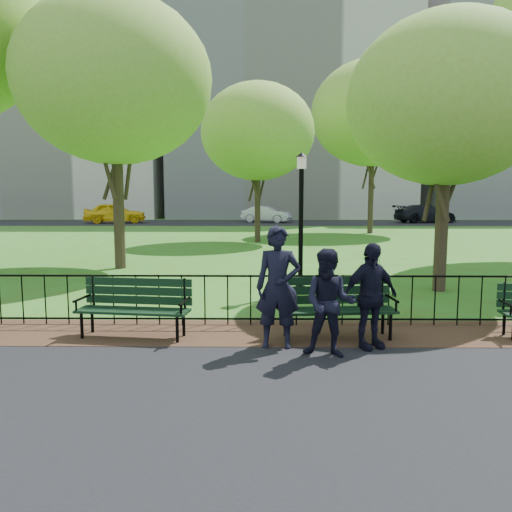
{
  "coord_description": "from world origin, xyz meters",
  "views": [
    {
      "loc": [
        -0.8,
        -6.52,
        2.27
      ],
      "look_at": [
        -0.9,
        1.5,
        1.29
      ],
      "focal_mm": 35.0,
      "sensor_mm": 36.0,
      "label": 1
    }
  ],
  "objects_px": {
    "person_mid": "(329,303)",
    "park_bench_main": "(316,299)",
    "person_left": "(278,287)",
    "person_right": "(370,296)",
    "sedan_silver": "(267,214)",
    "tree_near_w": "(114,81)",
    "tree_far_e": "(373,113)",
    "lamppost": "(301,217)",
    "taxi": "(115,213)",
    "sedan_dark": "(425,214)",
    "tree_near_e": "(447,100)",
    "tree_far_c": "(258,132)",
    "park_bench_left_a": "(135,301)"
  },
  "relations": [
    {
      "from": "person_mid",
      "to": "park_bench_main",
      "type": "bearing_deg",
      "value": 109.16
    },
    {
      "from": "person_left",
      "to": "person_right",
      "type": "xyz_separation_m",
      "value": [
        1.36,
        -0.03,
        -0.12
      ]
    },
    {
      "from": "person_mid",
      "to": "sedan_silver",
      "type": "relative_size",
      "value": 0.37
    },
    {
      "from": "person_left",
      "to": "sedan_silver",
      "type": "relative_size",
      "value": 0.44
    },
    {
      "from": "tree_near_w",
      "to": "person_right",
      "type": "distance_m",
      "value": 11.29
    },
    {
      "from": "person_left",
      "to": "sedan_silver",
      "type": "height_order",
      "value": "person_left"
    },
    {
      "from": "park_bench_main",
      "to": "person_right",
      "type": "relative_size",
      "value": 1.27
    },
    {
      "from": "tree_far_e",
      "to": "sedan_silver",
      "type": "xyz_separation_m",
      "value": [
        -6.13,
        11.73,
        -6.35
      ]
    },
    {
      "from": "tree_far_e",
      "to": "person_right",
      "type": "bearing_deg",
      "value": -102.14
    },
    {
      "from": "tree_far_e",
      "to": "person_left",
      "type": "xyz_separation_m",
      "value": [
        -6.27,
        -22.82,
        -6.13
      ]
    },
    {
      "from": "lamppost",
      "to": "tree_far_e",
      "type": "bearing_deg",
      "value": 73.16
    },
    {
      "from": "person_left",
      "to": "person_mid",
      "type": "relative_size",
      "value": 1.19
    },
    {
      "from": "person_right",
      "to": "sedan_silver",
      "type": "xyz_separation_m",
      "value": [
        -1.21,
        34.58,
        -0.11
      ]
    },
    {
      "from": "taxi",
      "to": "sedan_dark",
      "type": "xyz_separation_m",
      "value": [
        25.6,
        0.96,
        -0.09
      ]
    },
    {
      "from": "lamppost",
      "to": "taxi",
      "type": "distance_m",
      "value": 31.91
    },
    {
      "from": "person_left",
      "to": "tree_near_e",
      "type": "bearing_deg",
      "value": 51.74
    },
    {
      "from": "person_mid",
      "to": "taxi",
      "type": "xyz_separation_m",
      "value": [
        -12.98,
        33.88,
        0.07
      ]
    },
    {
      "from": "tree_far_c",
      "to": "tree_far_e",
      "type": "relative_size",
      "value": 0.75
    },
    {
      "from": "park_bench_main",
      "to": "person_left",
      "type": "relative_size",
      "value": 1.1
    },
    {
      "from": "park_bench_main",
      "to": "park_bench_left_a",
      "type": "distance_m",
      "value": 2.89
    },
    {
      "from": "tree_near_e",
      "to": "tree_far_c",
      "type": "relative_size",
      "value": 0.84
    },
    {
      "from": "person_right",
      "to": "sedan_dark",
      "type": "distance_m",
      "value": 36.46
    },
    {
      "from": "person_right",
      "to": "taxi",
      "type": "xyz_separation_m",
      "value": [
        -13.63,
        33.48,
        0.05
      ]
    },
    {
      "from": "person_left",
      "to": "person_right",
      "type": "relative_size",
      "value": 1.15
    },
    {
      "from": "park_bench_main",
      "to": "tree_near_e",
      "type": "distance_m",
      "value": 6.51
    },
    {
      "from": "lamppost",
      "to": "park_bench_left_a",
      "type": "bearing_deg",
      "value": -128.17
    },
    {
      "from": "person_mid",
      "to": "tree_far_e",
      "type": "bearing_deg",
      "value": 89.76
    },
    {
      "from": "park_bench_main",
      "to": "taxi",
      "type": "relative_size",
      "value": 0.41
    },
    {
      "from": "park_bench_left_a",
      "to": "tree_far_e",
      "type": "xyz_separation_m",
      "value": [
        8.55,
        22.27,
        6.46
      ]
    },
    {
      "from": "person_left",
      "to": "tree_far_e",
      "type": "bearing_deg",
      "value": 77.85
    },
    {
      "from": "park_bench_main",
      "to": "person_mid",
      "type": "xyz_separation_m",
      "value": [
        0.09,
        -0.88,
        0.13
      ]
    },
    {
      "from": "tree_near_e",
      "to": "tree_far_c",
      "type": "xyz_separation_m",
      "value": [
        -4.45,
        12.58,
        0.86
      ]
    },
    {
      "from": "park_bench_left_a",
      "to": "tree_near_e",
      "type": "bearing_deg",
      "value": 39.55
    },
    {
      "from": "park_bench_main",
      "to": "sedan_dark",
      "type": "distance_m",
      "value": 36.27
    },
    {
      "from": "lamppost",
      "to": "taxi",
      "type": "height_order",
      "value": "lamppost"
    },
    {
      "from": "sedan_silver",
      "to": "sedan_dark",
      "type": "height_order",
      "value": "sedan_dark"
    },
    {
      "from": "sedan_silver",
      "to": "tree_far_c",
      "type": "bearing_deg",
      "value": -161.27
    },
    {
      "from": "tree_far_c",
      "to": "sedan_dark",
      "type": "distance_m",
      "value": 22.59
    },
    {
      "from": "lamppost",
      "to": "sedan_silver",
      "type": "bearing_deg",
      "value": 90.98
    },
    {
      "from": "person_right",
      "to": "sedan_silver",
      "type": "bearing_deg",
      "value": 69.03
    },
    {
      "from": "park_bench_left_a",
      "to": "tree_near_e",
      "type": "height_order",
      "value": "tree_near_e"
    },
    {
      "from": "taxi",
      "to": "sedan_silver",
      "type": "relative_size",
      "value": 1.19
    },
    {
      "from": "lamppost",
      "to": "person_right",
      "type": "distance_m",
      "value": 4.49
    },
    {
      "from": "person_mid",
      "to": "tree_near_e",
      "type": "bearing_deg",
      "value": 69.63
    },
    {
      "from": "tree_near_e",
      "to": "tree_far_e",
      "type": "bearing_deg",
      "value": 82.91
    },
    {
      "from": "park_bench_left_a",
      "to": "person_left",
      "type": "relative_size",
      "value": 1.02
    },
    {
      "from": "park_bench_main",
      "to": "person_mid",
      "type": "distance_m",
      "value": 0.89
    },
    {
      "from": "tree_near_w",
      "to": "taxi",
      "type": "relative_size",
      "value": 1.67
    },
    {
      "from": "taxi",
      "to": "person_right",
      "type": "bearing_deg",
      "value": -169.66
    },
    {
      "from": "tree_near_e",
      "to": "sedan_dark",
      "type": "distance_m",
      "value": 31.53
    }
  ]
}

